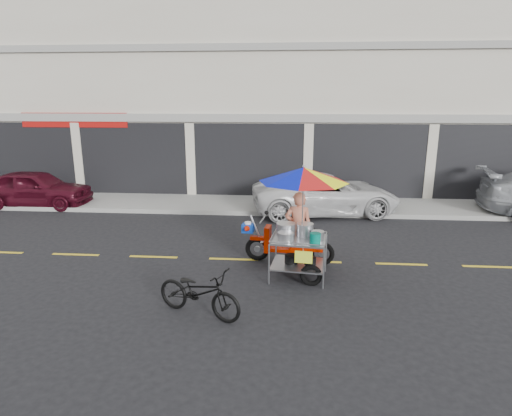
# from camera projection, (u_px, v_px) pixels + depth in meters

# --- Properties ---
(ground) EXTENTS (90.00, 90.00, 0.00)m
(ground) POSITION_uv_depth(u_px,v_px,m) (316.00, 262.00, 10.26)
(ground) COLOR black
(sidewalk) EXTENTS (45.00, 3.00, 0.15)m
(sidewalk) POSITION_uv_depth(u_px,v_px,m) (308.00, 204.00, 15.55)
(sidewalk) COLOR gray
(sidewalk) RESTS_ON ground
(shophouse_block) EXTENTS (36.00, 8.11, 10.40)m
(shophouse_block) POSITION_uv_depth(u_px,v_px,m) (369.00, 89.00, 19.21)
(shophouse_block) COLOR beige
(shophouse_block) RESTS_ON ground
(centerline) EXTENTS (42.00, 0.10, 0.01)m
(centerline) POSITION_uv_depth(u_px,v_px,m) (316.00, 262.00, 10.26)
(centerline) COLOR gold
(centerline) RESTS_ON ground
(maroon_sedan) EXTENTS (3.92, 1.63, 1.33)m
(maroon_sedan) POSITION_uv_depth(u_px,v_px,m) (35.00, 188.00, 15.40)
(maroon_sedan) COLOR #400A17
(maroon_sedan) RESTS_ON ground
(white_pickup) EXTENTS (5.24, 3.10, 1.37)m
(white_pickup) POSITION_uv_depth(u_px,v_px,m) (326.00, 194.00, 14.43)
(white_pickup) COLOR silver
(white_pickup) RESTS_ON ground
(near_bicycle) EXTENTS (1.81, 1.21, 0.90)m
(near_bicycle) POSITION_uv_depth(u_px,v_px,m) (199.00, 292.00, 7.63)
(near_bicycle) COLOR black
(near_bicycle) RESTS_ON ground
(food_vendor_rig) EXTENTS (2.46, 2.18, 2.48)m
(food_vendor_rig) POSITION_uv_depth(u_px,v_px,m) (300.00, 205.00, 9.31)
(food_vendor_rig) COLOR black
(food_vendor_rig) RESTS_ON ground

